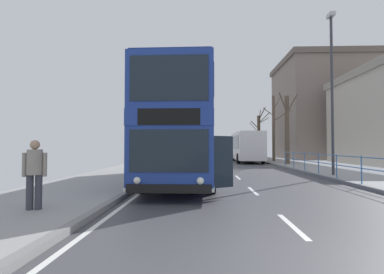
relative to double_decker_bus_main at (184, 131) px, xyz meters
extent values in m
cube|color=silver|center=(2.65, -7.23, -2.31)|extent=(0.12, 2.00, 0.00)
cube|color=silver|center=(2.65, -2.43, -2.31)|extent=(0.12, 2.00, 0.00)
cube|color=silver|center=(2.65, 2.37, -2.31)|extent=(0.12, 2.00, 0.00)
cube|color=silver|center=(2.65, 7.17, -2.31)|extent=(0.12, 2.00, 0.00)
cube|color=silver|center=(2.65, 11.97, -2.31)|extent=(0.12, 2.00, 0.00)
cube|color=silver|center=(2.65, 16.77, -2.31)|extent=(0.12, 2.00, 0.00)
cube|color=silver|center=(2.65, 21.57, -2.31)|extent=(0.12, 2.00, 0.00)
cube|color=silver|center=(2.65, 26.37, -2.31)|extent=(0.12, 2.00, 0.00)
cube|color=silver|center=(2.65, 31.17, -2.31)|extent=(0.12, 2.00, 0.00)
cube|color=silver|center=(2.65, 35.97, -2.31)|extent=(0.12, 2.00, 0.00)
cube|color=silver|center=(2.65, 40.77, -2.31)|extent=(0.12, 2.00, 0.00)
cube|color=navy|center=(0.00, 0.02, -1.04)|extent=(2.63, 10.47, 1.83)
cube|color=navy|center=(0.00, 0.02, 0.11)|extent=(2.65, 10.52, 0.48)
cube|color=navy|center=(0.00, 0.02, 1.19)|extent=(2.63, 10.47, 1.67)
cube|color=navy|center=(0.00, 0.02, 2.06)|extent=(2.56, 10.16, 0.08)
cube|color=#19232D|center=(-0.08, -5.22, -0.82)|extent=(2.18, 0.06, 1.17)
cube|color=black|center=(-0.08, -5.22, 0.11)|extent=(1.73, 0.06, 0.46)
cube|color=#19232D|center=(-0.08, -5.22, 1.19)|extent=(2.18, 0.06, 1.27)
cube|color=black|center=(-0.08, -5.22, -1.86)|extent=(2.35, 0.12, 0.24)
cube|color=silver|center=(0.00, 0.02, -1.90)|extent=(2.66, 10.52, 0.10)
cube|color=#19232D|center=(1.25, 0.26, -0.79)|extent=(0.14, 8.14, 0.95)
cube|color=#19232D|center=(1.25, 0.00, 1.27)|extent=(0.16, 9.39, 1.00)
cube|color=#19232D|center=(-1.25, 0.30, -0.79)|extent=(0.14, 8.14, 0.95)
cube|color=#19232D|center=(-1.25, 0.04, 1.27)|extent=(0.16, 9.39, 1.00)
sphere|color=white|center=(0.78, -5.24, -1.64)|extent=(0.20, 0.20, 0.20)
sphere|color=white|center=(-0.95, -5.22, -1.64)|extent=(0.20, 0.20, 0.20)
cube|color=#19232D|center=(1.45, -4.17, -1.17)|extent=(0.68, 0.48, 1.58)
cube|color=black|center=(1.12, -3.87, -1.17)|extent=(0.11, 0.90, 1.58)
cylinder|color=black|center=(1.14, -3.02, -1.79)|extent=(0.32, 1.04, 1.04)
cylinder|color=black|center=(-1.24, -2.98, -1.79)|extent=(0.32, 1.04, 1.04)
cylinder|color=black|center=(1.24, 3.31, -1.79)|extent=(0.32, 1.04, 1.04)
cylinder|color=black|center=(-1.14, 3.35, -1.79)|extent=(0.32, 1.04, 1.04)
cube|color=white|center=(5.37, 18.33, -0.63)|extent=(2.54, 9.73, 2.71)
cube|color=#19232D|center=(4.15, 18.35, -0.25)|extent=(0.13, 8.24, 1.30)
cube|color=#19232D|center=(6.58, 18.31, -0.25)|extent=(0.13, 8.24, 1.30)
cube|color=#19232D|center=(5.43, 23.19, -0.36)|extent=(2.07, 0.06, 1.63)
cylinder|color=black|center=(4.25, 21.19, -1.83)|extent=(0.29, 0.96, 0.96)
cylinder|color=black|center=(6.56, 21.16, -1.83)|extent=(0.29, 0.96, 0.96)
cylinder|color=black|center=(4.17, 15.30, -1.83)|extent=(0.29, 0.96, 0.96)
cylinder|color=black|center=(6.48, 15.27, -1.83)|extent=(0.29, 0.96, 0.96)
cylinder|color=#386BA8|center=(7.10, -1.27, -1.62)|extent=(0.05, 0.05, 1.10)
cylinder|color=#386BA8|center=(7.10, 0.95, -1.62)|extent=(0.05, 0.05, 1.10)
cylinder|color=#386BA8|center=(7.10, 3.18, -1.62)|extent=(0.05, 0.05, 1.10)
cylinder|color=#386BA8|center=(7.10, 5.40, -1.62)|extent=(0.05, 0.05, 1.10)
cylinder|color=#386BA8|center=(7.10, 7.63, -1.62)|extent=(0.05, 0.05, 1.10)
cylinder|color=#386BA8|center=(7.10, 9.85, -1.62)|extent=(0.05, 0.05, 1.10)
cylinder|color=#386BA8|center=(7.10, -0.16, -1.12)|extent=(0.04, 20.03, 0.04)
cylinder|color=#386BA8|center=(7.10, -0.16, -1.56)|extent=(0.04, 20.03, 0.04)
cylinder|color=#383842|center=(-3.15, -6.57, -1.75)|extent=(0.19, 0.19, 0.85)
cylinder|color=#383842|center=(-2.97, -6.53, -1.75)|extent=(0.19, 0.19, 0.85)
cylinder|color=gray|center=(-3.06, -6.55, -1.07)|extent=(0.41, 0.41, 0.58)
cylinder|color=gray|center=(-3.27, -6.60, -1.13)|extent=(0.12, 0.12, 0.56)
cylinder|color=gray|center=(-2.85, -6.50, -1.13)|extent=(0.12, 0.12, 0.56)
sphere|color=tan|center=(-3.06, -6.55, -0.67)|extent=(0.27, 0.27, 0.22)
cylinder|color=#38383D|center=(7.62, 2.55, 1.98)|extent=(0.14, 0.14, 8.30)
cube|color=#B2B2AD|center=(7.62, 2.55, 6.25)|extent=(0.28, 0.60, 0.20)
cylinder|color=brown|center=(8.10, 17.83, 1.17)|extent=(0.29, 0.29, 6.68)
cylinder|color=brown|center=(8.17, 18.33, 4.27)|extent=(0.24, 1.09, 1.02)
cylinder|color=brown|center=(7.72, 18.53, 2.98)|extent=(0.85, 1.49, 1.04)
cylinder|color=brown|center=(8.77, 17.12, 2.42)|extent=(1.44, 1.50, 1.01)
cylinder|color=brown|center=(8.59, 18.25, 3.88)|extent=(1.07, 0.94, 1.60)
cylinder|color=#4C3D2D|center=(8.41, 27.87, 0.68)|extent=(0.42, 0.42, 5.70)
cylinder|color=#4C3D2D|center=(8.44, 28.27, 1.96)|extent=(0.17, 0.88, 1.26)
cylinder|color=#4C3D2D|center=(7.94, 28.19, 2.29)|extent=(1.06, 0.75, 1.18)
cylinder|color=#4C3D2D|center=(8.48, 27.45, 3.49)|extent=(0.23, 0.95, 1.51)
cylinder|color=#4C3D2D|center=(7.82, 28.01, 1.89)|extent=(1.24, 0.33, 1.47)
cylinder|color=#4C3D2D|center=(9.02, 27.50, 2.82)|extent=(1.29, 0.84, 0.81)
cylinder|color=#4C3D2D|center=(8.78, 27.39, 3.76)|extent=(0.88, 1.11, 1.71)
cylinder|color=#4C3D2D|center=(9.10, 27.52, 3.22)|extent=(1.48, 0.83, 1.47)
cylinder|color=brown|center=(8.05, 12.66, 0.75)|extent=(0.39, 0.39, 5.84)
cylinder|color=brown|center=(7.64, 12.30, 3.03)|extent=(0.96, 0.85, 1.74)
cylinder|color=brown|center=(8.31, 12.05, 2.90)|extent=(0.64, 1.32, 1.48)
cylinder|color=brown|center=(7.82, 12.14, 1.84)|extent=(0.55, 1.10, 0.67)
cylinder|color=brown|center=(8.10, 13.10, 3.03)|extent=(0.19, 0.96, 1.01)
cube|color=slate|center=(17.90, 28.36, 4.02)|extent=(12.38, 12.32, 12.66)
cube|color=#5F534B|center=(17.90, 28.36, 10.70)|extent=(12.88, 12.81, 0.70)
camera|label=1|loc=(0.87, -13.43, -0.71)|focal=28.22mm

